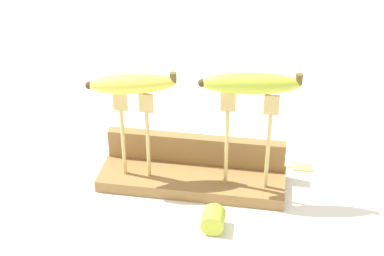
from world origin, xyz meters
name	(u,v)px	position (x,y,z in m)	size (l,w,h in m)	color
ground_plane	(192,184)	(0.00, 0.00, 0.00)	(3.00, 3.00, 0.00)	white
wooden_board	(192,179)	(0.00, 0.00, 0.01)	(0.34, 0.11, 0.02)	olive
board_backstop	(196,149)	(0.00, 0.04, 0.05)	(0.34, 0.02, 0.06)	olive
fork_stand_left	(135,127)	(-0.10, -0.02, 0.13)	(0.07, 0.01, 0.17)	tan
fork_stand_right	(248,132)	(0.10, -0.02, 0.13)	(0.10, 0.01, 0.19)	tan
banana_raised_left	(132,84)	(-0.10, -0.02, 0.21)	(0.16, 0.07, 0.04)	#DBD147
banana_raised_right	(251,84)	(0.10, -0.02, 0.23)	(0.17, 0.06, 0.04)	#B2C138
fork_fallen_near	(278,165)	(0.16, 0.09, 0.00)	(0.18, 0.03, 0.01)	tan
banana_chunk_near	(213,219)	(0.06, -0.12, 0.02)	(0.04, 0.04, 0.04)	#B2C138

